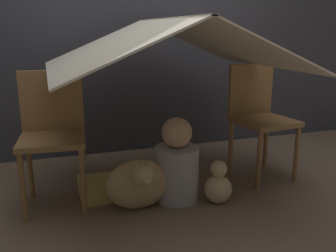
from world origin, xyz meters
name	(u,v)px	position (x,y,z in m)	size (l,w,h in m)	color
ground_plane	(177,201)	(0.00, 0.00, 0.00)	(8.80, 8.80, 0.00)	#7A6651
wall_back	(133,17)	(0.00, 1.22, 1.25)	(7.00, 0.05, 2.50)	#3D3D47
chair_left	(53,131)	(-0.78, 0.27, 0.50)	(0.45, 0.45, 0.88)	olive
chair_right	(259,114)	(0.77, 0.27, 0.50)	(0.46, 0.46, 0.88)	olive
sheet_canopy	(168,44)	(0.00, 0.20, 1.05)	(1.57, 1.45, 0.34)	silver
person_front	(177,165)	(0.01, 0.04, 0.25)	(0.30, 0.30, 0.58)	#B2B2B7
dog	(138,183)	(-0.28, -0.03, 0.18)	(0.42, 0.35, 0.38)	tan
floor_cushion	(110,187)	(-0.41, 0.27, 0.05)	(0.43, 0.35, 0.10)	#E5CC66
plush_toy	(218,186)	(0.26, -0.10, 0.12)	(0.19, 0.19, 0.30)	beige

